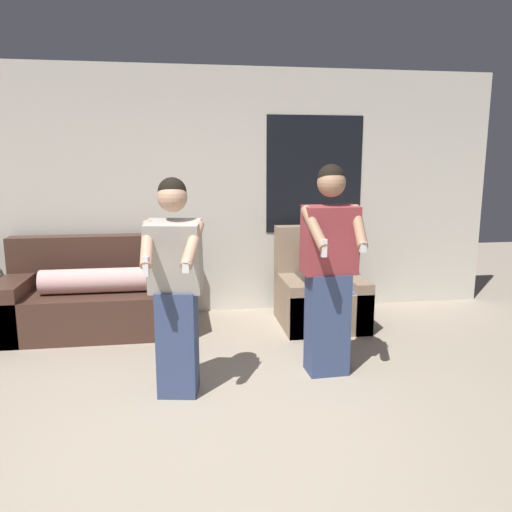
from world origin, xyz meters
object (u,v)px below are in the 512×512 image
at_px(couch, 98,299).
at_px(person_left, 175,288).
at_px(armchair, 319,293).
at_px(person_right, 329,270).

bearing_deg(couch, person_left, -63.31).
relative_size(couch, person_left, 1.16).
xyz_separation_m(armchair, person_right, (-0.28, -1.23, 0.53)).
bearing_deg(person_left, person_right, 10.14).
bearing_deg(couch, person_right, -34.81).
xyz_separation_m(armchair, person_left, (-1.48, -1.45, 0.49)).
distance_m(couch, armchair, 2.29).
height_order(armchair, person_left, person_left).
relative_size(armchair, person_right, 0.60).
height_order(armchair, person_right, person_right).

